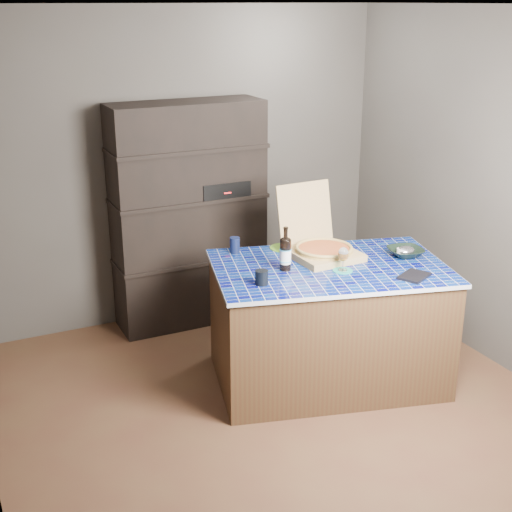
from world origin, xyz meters
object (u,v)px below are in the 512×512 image
kitchen_island (328,323)px  mead_bottle (285,253)px  pizza_box (322,247)px  wine_glass (343,255)px  bowl (405,252)px  dvd_case (414,276)px

kitchen_island → mead_bottle: mead_bottle is taller
pizza_box → wine_glass: size_ratio=3.39×
kitchen_island → mead_bottle: (-0.30, 0.07, 0.54)m
bowl → dvd_case: bearing=-118.7°
dvd_case → bowl: bearing=124.3°
kitchen_island → wine_glass: bearing=-63.5°
kitchen_island → pizza_box: 0.53m
kitchen_island → wine_glass: 0.55m
pizza_box → wine_glass: bearing=-96.1°
kitchen_island → mead_bottle: size_ratio=5.90×
mead_bottle → bowl: size_ratio=1.24×
kitchen_island → bowl: 0.73m
mead_bottle → bowl: 0.89m
mead_bottle → pizza_box: bearing=19.3°
pizza_box → mead_bottle: bearing=-163.1°
kitchen_island → wine_glass: wine_glass is taller
pizza_box → dvd_case: (0.34, -0.60, -0.06)m
pizza_box → wine_glass: 0.31m
mead_bottle → dvd_case: (0.68, -0.48, -0.11)m
wine_glass → dvd_case: wine_glass is taller
mead_bottle → kitchen_island: bearing=-12.3°
kitchen_island → bowl: (0.57, -0.06, 0.45)m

